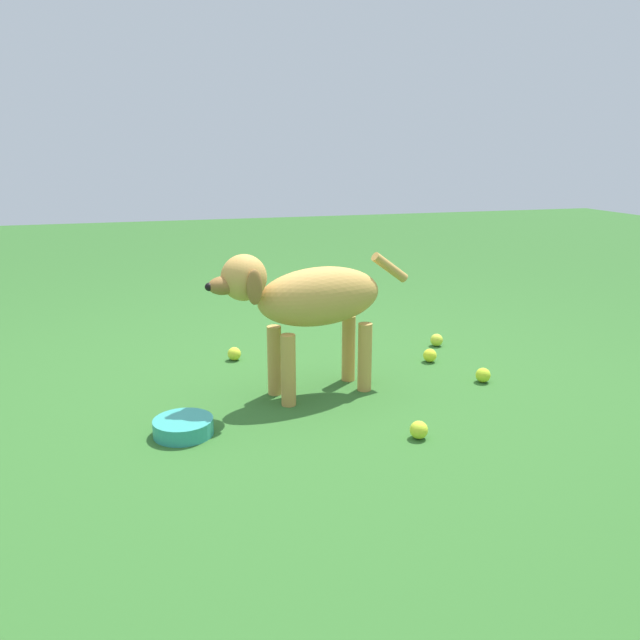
% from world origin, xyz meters
% --- Properties ---
extents(ground, '(14.00, 14.00, 0.00)m').
position_xyz_m(ground, '(0.00, 0.00, 0.00)').
color(ground, '#2D6026').
extents(dog, '(0.33, 0.91, 0.62)m').
position_xyz_m(dog, '(-0.05, -0.05, 0.41)').
color(dog, '#C69347').
rests_on(dog, ground).
extents(tennis_ball_0, '(0.07, 0.07, 0.07)m').
position_xyz_m(tennis_ball_0, '(0.42, -0.88, 0.03)').
color(tennis_ball_0, '#C7D439').
rests_on(tennis_ball_0, ground).
extents(tennis_ball_1, '(0.07, 0.07, 0.07)m').
position_xyz_m(tennis_ball_1, '(0.19, -0.73, 0.03)').
color(tennis_ball_1, yellow).
rests_on(tennis_ball_1, ground).
extents(tennis_ball_2, '(0.07, 0.07, 0.07)m').
position_xyz_m(tennis_ball_2, '(-0.58, -0.32, 0.03)').
color(tennis_ball_2, '#C9DD30').
rests_on(tennis_ball_2, ground).
extents(tennis_ball_3, '(0.07, 0.07, 0.07)m').
position_xyz_m(tennis_ball_3, '(-0.13, -0.84, 0.03)').
color(tennis_ball_3, '#C0D92A').
rests_on(tennis_ball_3, ground).
extents(tennis_ball_4, '(0.07, 0.07, 0.07)m').
position_xyz_m(tennis_ball_4, '(0.48, 0.19, 0.03)').
color(tennis_ball_4, '#CED832').
rests_on(tennis_ball_4, ground).
extents(water_bowl, '(0.22, 0.22, 0.06)m').
position_xyz_m(water_bowl, '(-0.31, 0.50, 0.03)').
color(water_bowl, teal).
rests_on(water_bowl, ground).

